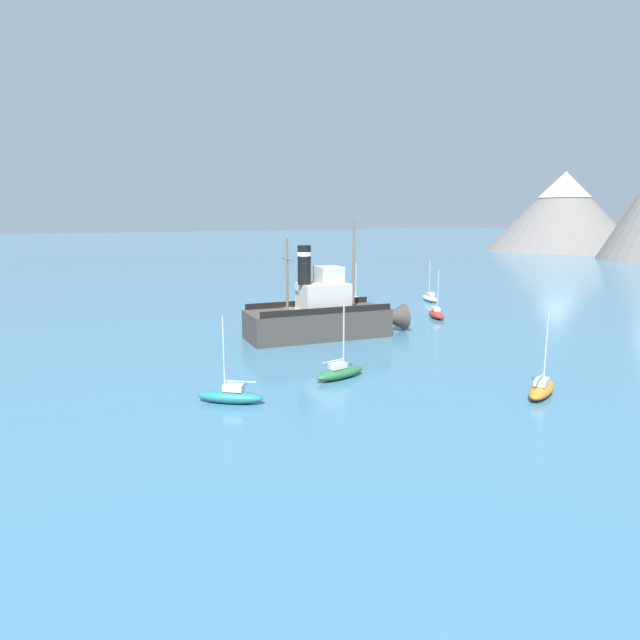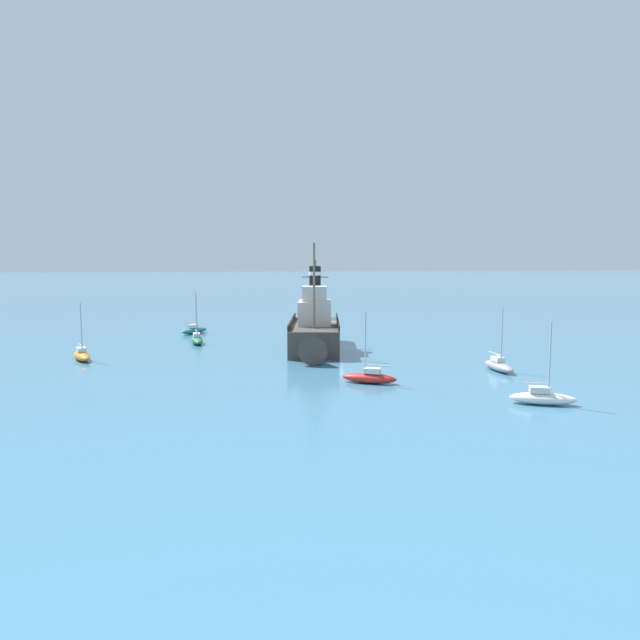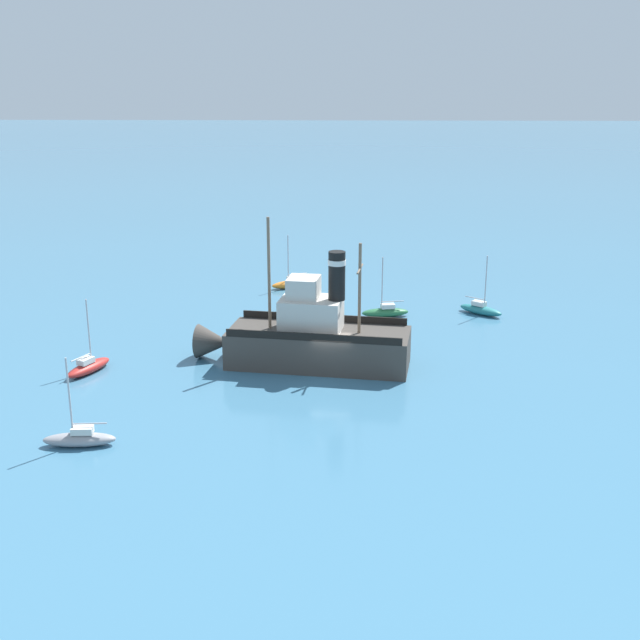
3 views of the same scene
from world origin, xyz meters
name	(u,v)px [view 2 (image 2 of 3)]	position (x,y,z in m)	size (l,w,h in m)	color
ground_plane	(330,347)	(0.00, 0.00, 0.00)	(600.00, 600.00, 0.00)	teal
old_tugboat	(315,331)	(1.72, 1.48, 1.83)	(6.06, 14.73, 9.90)	#423D38
sailboat_green	(197,339)	(12.94, -4.15, 0.43)	(1.71, 3.93, 4.90)	#286B3D
sailboat_white	(542,397)	(-9.13, 22.82, 0.43)	(3.95, 2.31, 4.90)	white
sailboat_red	(370,377)	(-0.29, 15.85, 0.43)	(3.91, 2.59, 4.90)	#B22823
sailboat_orange	(82,355)	(21.83, 3.96, 0.43)	(2.64, 3.90, 4.90)	orange
sailboat_teal	(194,330)	(13.85, -11.92, 0.43)	(3.29, 3.61, 4.90)	#23757A
sailboat_grey	(499,365)	(-10.98, 13.02, 0.43)	(1.38, 3.87, 4.90)	gray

